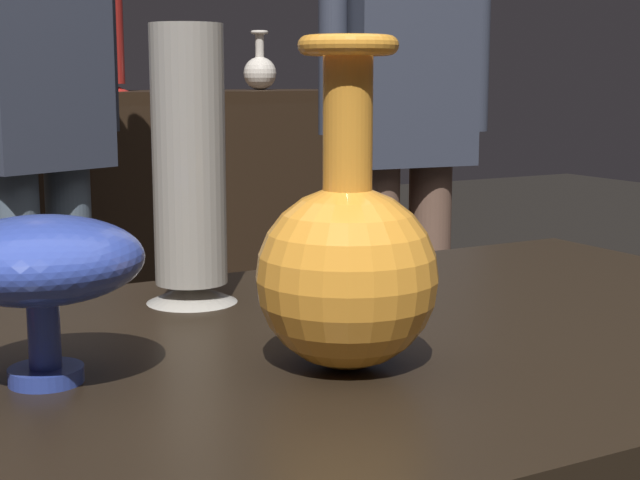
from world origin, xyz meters
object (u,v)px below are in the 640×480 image
Objects in this scene: vase_left_accent at (42,265)px; visitor_center_back at (37,101)px; shelf_vase_right at (110,44)px; visitor_near_right at (406,101)px; vase_tall_behind at (189,171)px; vase_centerpiece at (347,263)px; shelf_vase_far_right at (260,71)px.

visitor_center_back is at bearing 76.93° from vase_left_accent.
shelf_vase_right is 1.05m from visitor_near_right.
vase_tall_behind is 0.97× the size of shelf_vase_right.
vase_centerpiece is 1.70× the size of vase_left_accent.
visitor_near_right is (1.01, 1.08, 0.04)m from vase_tall_behind.
vase_left_accent is 2.57m from shelf_vase_far_right.
shelf_vase_far_right is 0.95m from visitor_near_right.
visitor_near_right reaches higher than vase_tall_behind.
shelf_vase_far_right is at bearing -166.77° from visitor_center_back.
visitor_near_right is (-0.05, -0.95, -0.08)m from shelf_vase_far_right.
vase_tall_behind is 0.17× the size of visitor_center_back.
vase_tall_behind is 0.17× the size of visitor_near_right.
visitor_near_right is 0.89m from visitor_center_back.
shelf_vase_far_right is at bearing 62.46° from vase_tall_behind.
vase_tall_behind is 2.08m from shelf_vase_right.
visitor_center_back is at bearing -144.04° from shelf_vase_far_right.
shelf_vase_right is 0.74m from visitor_center_back.
vase_centerpiece is at bearing 60.23° from visitor_near_right.
vase_left_accent is 0.53× the size of shelf_vase_right.
vase_tall_behind is at bearing 53.12° from visitor_near_right.
vase_tall_behind is at bearing -117.54° from shelf_vase_far_right.
visitor_near_right reaches higher than shelf_vase_far_right.
shelf_vase_right is (-0.52, -0.03, 0.08)m from shelf_vase_far_right.
visitor_center_back is at bearing -13.86° from visitor_near_right.
visitor_center_back is at bearing 85.11° from vase_centerpiece.
visitor_center_back is at bearing -120.96° from shelf_vase_right.
vase_centerpiece is at bearing -18.02° from vase_left_accent.
vase_tall_behind is at bearing -105.06° from shelf_vase_right.
vase_centerpiece is at bearing 62.38° from visitor_center_back.
shelf_vase_far_right is (1.26, 2.23, 0.16)m from vase_left_accent.
vase_centerpiece is 1.68m from visitor_near_right.
shelf_vase_far_right is at bearing 60.58° from vase_left_accent.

